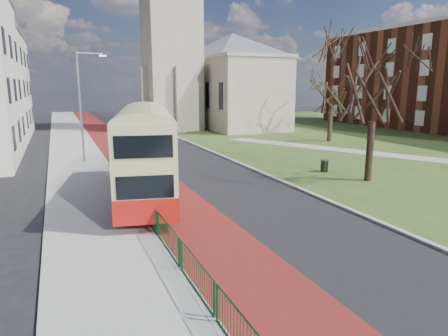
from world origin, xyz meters
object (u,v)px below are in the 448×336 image
streetlamp (82,101)px  winter_tree_far (332,90)px  bus (146,149)px  winter_tree_near (376,73)px  litter_bin (324,166)px

streetlamp → winter_tree_far: streetlamp is taller
streetlamp → bus: (2.19, -11.45, -1.99)m
streetlamp → winter_tree_near: 20.16m
streetlamp → bus: bearing=-79.2°
winter_tree_far → litter_bin: size_ratio=8.92×
winter_tree_near → litter_bin: 6.79m
bus → winter_tree_far: 26.29m
winter_tree_near → litter_bin: winter_tree_near is taller
bus → litter_bin: 12.63m
winter_tree_near → bus: bearing=174.2°
winter_tree_near → winter_tree_far: bearing=60.2°
streetlamp → winter_tree_near: size_ratio=0.86×
bus → winter_tree_far: (22.06, 14.04, 2.68)m
winter_tree_near → streetlamp: bearing=140.4°
streetlamp → litter_bin: streetlamp is taller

